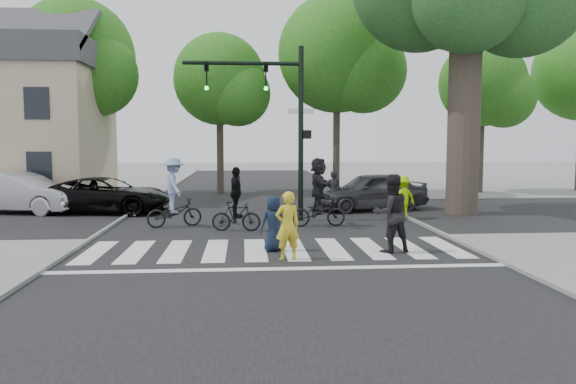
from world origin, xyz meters
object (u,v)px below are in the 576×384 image
(cyclist_left, at_px, (174,197))
(pedestrian_woman, at_px, (287,226))
(traffic_signal, at_px, (276,108))
(car_suv, at_px, (107,195))
(cyclist_mid, at_px, (236,205))
(pedestrian_child, at_px, (274,224))
(car_silver, at_px, (20,193))
(car_grey, at_px, (371,191))
(cyclist_right, at_px, (318,196))
(pedestrian_adult, at_px, (391,213))

(cyclist_left, bearing_deg, pedestrian_woman, -58.54)
(traffic_signal, relative_size, car_suv, 1.20)
(cyclist_mid, bearing_deg, cyclist_left, 153.38)
(pedestrian_woman, xyz_separation_m, pedestrian_child, (-0.27, 1.05, -0.10))
(car_silver, bearing_deg, traffic_signal, -91.90)
(car_grey, bearing_deg, car_suv, -102.90)
(traffic_signal, height_order, cyclist_left, traffic_signal)
(cyclist_mid, distance_m, cyclist_right, 2.76)
(traffic_signal, relative_size, cyclist_right, 2.68)
(pedestrian_child, relative_size, cyclist_mid, 0.71)
(pedestrian_child, bearing_deg, pedestrian_adult, 157.17)
(car_suv, height_order, car_grey, car_grey)
(cyclist_right, relative_size, car_silver, 0.47)
(pedestrian_woman, xyz_separation_m, car_suv, (-6.28, 9.07, -0.11))
(traffic_signal, height_order, car_grey, traffic_signal)
(pedestrian_child, bearing_deg, car_silver, -57.53)
(cyclist_right, bearing_deg, car_silver, 158.71)
(traffic_signal, height_order, pedestrian_child, traffic_signal)
(cyclist_left, bearing_deg, car_silver, 147.63)
(pedestrian_adult, distance_m, car_silver, 14.97)
(traffic_signal, relative_size, pedestrian_adult, 3.06)
(cyclist_left, bearing_deg, cyclist_right, -3.27)
(pedestrian_child, distance_m, cyclist_right, 4.34)
(car_suv, bearing_deg, cyclist_right, -108.34)
(cyclist_left, xyz_separation_m, car_grey, (7.32, 3.82, -0.21))
(pedestrian_child, bearing_deg, traffic_signal, -110.05)
(cyclist_right, bearing_deg, cyclist_mid, -164.46)
(pedestrian_woman, height_order, car_suv, pedestrian_woman)
(car_grey, bearing_deg, cyclist_mid, -61.02)
(traffic_signal, height_order, car_silver, traffic_signal)
(car_suv, bearing_deg, car_grey, -80.35)
(pedestrian_woman, relative_size, cyclist_mid, 0.81)
(cyclist_right, distance_m, car_silver, 11.80)
(cyclist_right, bearing_deg, pedestrian_woman, -105.56)
(cyclist_left, bearing_deg, car_suv, 128.88)
(pedestrian_woman, height_order, car_silver, pedestrian_woman)
(cyclist_left, relative_size, car_grey, 0.50)
(cyclist_right, height_order, car_silver, cyclist_right)
(cyclist_mid, bearing_deg, pedestrian_adult, -42.88)
(cyclist_left, distance_m, car_grey, 8.26)
(car_suv, bearing_deg, pedestrian_woman, -135.97)
(traffic_signal, xyz_separation_m, cyclist_left, (-3.37, -1.13, -2.92))
(pedestrian_adult, bearing_deg, car_grey, -111.94)
(pedestrian_adult, height_order, cyclist_mid, cyclist_mid)
(cyclist_mid, bearing_deg, car_grey, 42.21)
(cyclist_left, bearing_deg, pedestrian_child, -55.02)
(traffic_signal, distance_m, cyclist_left, 4.60)
(traffic_signal, bearing_deg, cyclist_left, -161.51)
(pedestrian_woman, relative_size, car_suv, 0.32)
(pedestrian_adult, xyz_separation_m, cyclist_mid, (-3.89, 3.61, -0.16))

